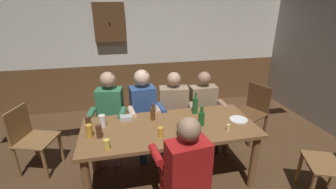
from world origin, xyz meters
The scene contains 25 objects.
ground_plane centered at (0.00, 0.00, 0.00)m, with size 7.01×7.01×0.00m, color #4C331E.
back_wall_upper centered at (0.00, 2.51, 1.70)m, with size 5.84×0.12×1.55m, color silver.
back_wall_wainscot centered at (0.00, 2.51, 0.46)m, with size 5.84×0.12×0.92m, color brown.
dining_table centered at (0.00, 0.11, 0.65)m, with size 2.02×0.87×0.75m.
person_0 centered at (-0.70, 0.77, 0.68)m, with size 0.53×0.58×1.25m.
person_1 centered at (-0.22, 0.78, 0.69)m, with size 0.51×0.56×1.25m.
person_2 centered at (0.22, 0.78, 0.65)m, with size 0.59×0.57×1.18m.
person_3 centered at (0.68, 0.77, 0.64)m, with size 0.54×0.49×1.16m.
person_4 centered at (-0.01, -0.55, 0.67)m, with size 0.55×0.56×1.23m.
chair_empty_near_right centered at (-1.71, 0.69, 0.48)m, with size 0.56×0.56×0.88m.
chair_empty_near_left centered at (1.54, 0.82, 0.48)m, with size 0.58×0.58×0.88m.
table_candle centered at (0.62, -0.13, 0.79)m, with size 0.04×0.04×0.08m, color #F9E08C.
condiment_caddy centered at (-0.49, 0.38, 0.78)m, with size 0.14×0.10×0.05m, color #B2B7BC.
plate_0 centered at (0.86, 0.08, 0.76)m, with size 0.22×0.22×0.01m, color white.
bottle_0 centered at (0.40, 0.38, 0.86)m, with size 0.07×0.07×0.29m.
bottle_1 centered at (-0.16, 0.32, 0.84)m, with size 0.06×0.06×0.22m.
bottle_2 centered at (0.37, 0.06, 0.85)m, with size 0.07×0.07×0.24m.
pint_glass_0 centered at (0.07, -0.13, 0.83)m, with size 0.08×0.08×0.15m, color #4C2D19.
pint_glass_1 centered at (-0.76, 0.27, 0.83)m, with size 0.08×0.08×0.15m, color white.
pint_glass_2 centered at (-0.79, 0.03, 0.83)m, with size 0.06×0.06×0.15m, color #4C2D19.
pint_glass_3 centered at (-0.70, -0.20, 0.80)m, with size 0.06×0.06×0.10m, color #E5C64C.
pint_glass_4 centered at (-0.92, 0.31, 0.82)m, with size 0.06×0.06×0.13m, color #4C2D19.
pint_glass_5 centered at (-0.89, 0.07, 0.82)m, with size 0.07×0.07×0.14m, color gold.
pint_glass_6 centered at (-0.14, -0.09, 0.81)m, with size 0.06×0.06×0.11m, color gold.
wall_dart_cabinet centered at (-0.62, 2.38, 1.75)m, with size 0.56×0.15×0.70m.
Camera 1 is at (-0.54, -2.25, 2.11)m, focal length 25.23 mm.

